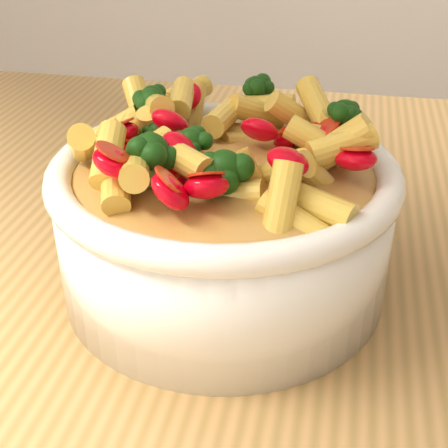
# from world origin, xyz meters

# --- Properties ---
(table) EXTENTS (1.20, 0.80, 0.90)m
(table) POSITION_xyz_m (0.00, 0.00, 0.80)
(table) COLOR tan
(table) RESTS_ON ground
(serving_bowl) EXTENTS (0.24, 0.24, 0.10)m
(serving_bowl) POSITION_xyz_m (0.10, -0.07, 0.95)
(serving_bowl) COLOR white
(serving_bowl) RESTS_ON table
(pasta_salad) EXTENTS (0.19, 0.19, 0.04)m
(pasta_salad) POSITION_xyz_m (0.10, -0.07, 1.02)
(pasta_salad) COLOR #FFE050
(pasta_salad) RESTS_ON serving_bowl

